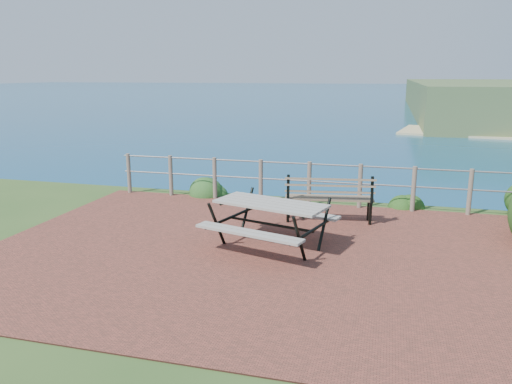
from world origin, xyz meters
TOP-DOWN VIEW (x-y plane):
  - ground at (0.00, 0.00)m, footprint 10.00×7.00m
  - ocean at (0.00, 200.00)m, footprint 1200.00×1200.00m
  - safety_railing at (0.00, 3.35)m, footprint 9.40×0.10m
  - picnic_table at (-0.18, 0.26)m, footprint 2.05×1.60m
  - park_bench at (0.60, 2.11)m, footprint 1.83×0.71m
  - shrub_lip_west at (-2.67, 3.85)m, footprint 0.88×0.88m
  - shrub_lip_east at (2.17, 3.74)m, footprint 0.67×0.67m

SIDE VIEW (x-z plane):
  - ground at x=0.00m, z-range -0.06..0.06m
  - ocean at x=0.00m, z-range 0.00..0.00m
  - shrub_lip_west at x=-2.67m, z-range -0.33..0.33m
  - shrub_lip_east at x=2.17m, z-range -0.19..0.19m
  - picnic_table at x=-0.18m, z-range 0.11..0.92m
  - safety_railing at x=0.00m, z-range 0.07..1.07m
  - park_bench at x=0.60m, z-range 0.16..1.16m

